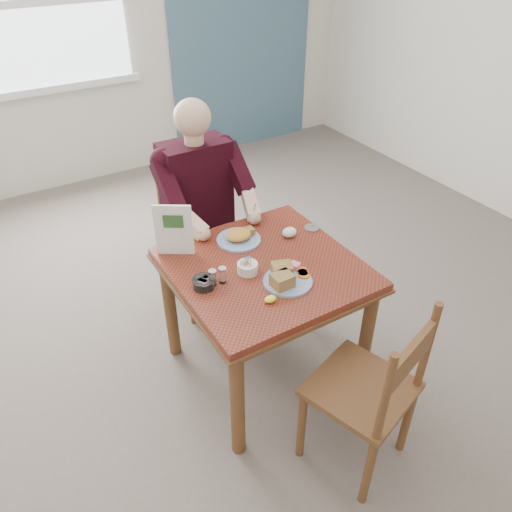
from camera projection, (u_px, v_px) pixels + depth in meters
floor at (264, 367)px, 2.95m from camera, size 6.00×6.00×0.00m
wall_back at (78, 25)px, 4.23m from camera, size 5.50×0.00×5.50m
accent_panel at (242, 9)px, 4.90m from camera, size 1.60×0.02×2.80m
lemon_wedge at (270, 299)px, 2.27m from camera, size 0.07×0.06×0.03m
napkin at (289, 232)px, 2.72m from camera, size 0.10×0.09×0.05m
metal_dish at (312, 228)px, 2.79m from camera, size 0.10×0.10×0.01m
window at (23, 3)px, 3.92m from camera, size 1.72×0.04×1.42m
table at (265, 282)px, 2.58m from camera, size 0.92×0.92×0.75m
chair_far at (199, 237)px, 3.23m from camera, size 0.42×0.42×0.95m
chair_near at (370, 392)px, 2.20m from camera, size 0.53×0.53×0.95m
diner at (202, 197)px, 2.97m from camera, size 0.53×0.56×1.39m
near_plate at (285, 277)px, 2.38m from camera, size 0.27×0.27×0.08m
far_plate at (239, 237)px, 2.68m from camera, size 0.25×0.25×0.06m
caddy at (247, 268)px, 2.45m from camera, size 0.14×0.14×0.08m
shakers at (218, 276)px, 2.37m from camera, size 0.09×0.05×0.09m
creamer at (204, 283)px, 2.36m from camera, size 0.12×0.12×0.05m
menu at (174, 230)px, 2.52m from camera, size 0.17×0.12×0.28m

